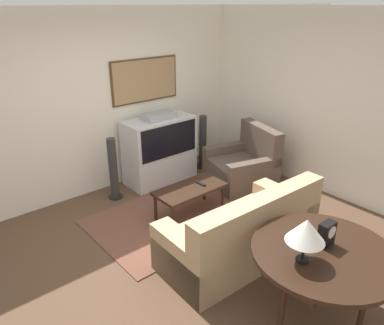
{
  "coord_description": "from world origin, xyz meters",
  "views": [
    {
      "loc": [
        -2.34,
        -2.88,
        2.75
      ],
      "look_at": [
        0.65,
        0.64,
        0.75
      ],
      "focal_mm": 35.0,
      "sensor_mm": 36.0,
      "label": 1
    }
  ],
  "objects_px": {
    "armchair": "(243,166)",
    "console_table": "(324,257)",
    "couch": "(242,235)",
    "speaker_tower_left": "(113,170)",
    "speaker_tower_right": "(203,143)",
    "table_lamp": "(306,231)",
    "tv": "(160,149)",
    "mantel_clock": "(327,234)",
    "coffee_table": "(190,191)"
  },
  "relations": [
    {
      "from": "coffee_table",
      "to": "speaker_tower_left",
      "type": "height_order",
      "value": "speaker_tower_left"
    },
    {
      "from": "table_lamp",
      "to": "mantel_clock",
      "type": "relative_size",
      "value": 1.77
    },
    {
      "from": "couch",
      "to": "mantel_clock",
      "type": "distance_m",
      "value": 1.14
    },
    {
      "from": "tv",
      "to": "console_table",
      "type": "height_order",
      "value": "tv"
    },
    {
      "from": "table_lamp",
      "to": "speaker_tower_left",
      "type": "height_order",
      "value": "table_lamp"
    },
    {
      "from": "mantel_clock",
      "to": "speaker_tower_left",
      "type": "bearing_deg",
      "value": 95.94
    },
    {
      "from": "console_table",
      "to": "tv",
      "type": "bearing_deg",
      "value": 79.25
    },
    {
      "from": "tv",
      "to": "table_lamp",
      "type": "xyz_separation_m",
      "value": [
        -0.9,
        -3.29,
        0.5
      ]
    },
    {
      "from": "armchair",
      "to": "table_lamp",
      "type": "height_order",
      "value": "table_lamp"
    },
    {
      "from": "speaker_tower_right",
      "to": "mantel_clock",
      "type": "bearing_deg",
      "value": -113.94
    },
    {
      "from": "console_table",
      "to": "speaker_tower_right",
      "type": "xyz_separation_m",
      "value": [
        1.52,
        3.29,
        -0.24
      ]
    },
    {
      "from": "console_table",
      "to": "couch",
      "type": "bearing_deg",
      "value": 83.9
    },
    {
      "from": "armchair",
      "to": "table_lamp",
      "type": "bearing_deg",
      "value": -22.31
    },
    {
      "from": "armchair",
      "to": "mantel_clock",
      "type": "xyz_separation_m",
      "value": [
        -1.5,
        -2.33,
        0.57
      ]
    },
    {
      "from": "tv",
      "to": "table_lamp",
      "type": "bearing_deg",
      "value": -105.26
    },
    {
      "from": "mantel_clock",
      "to": "speaker_tower_left",
      "type": "distance_m",
      "value": 3.28
    },
    {
      "from": "mantel_clock",
      "to": "couch",
      "type": "bearing_deg",
      "value": 88.43
    },
    {
      "from": "table_lamp",
      "to": "speaker_tower_right",
      "type": "distance_m",
      "value": 3.74
    },
    {
      "from": "table_lamp",
      "to": "speaker_tower_left",
      "type": "distance_m",
      "value": 3.29
    },
    {
      "from": "tv",
      "to": "couch",
      "type": "xyz_separation_m",
      "value": [
        -0.52,
        -2.29,
        -0.22
      ]
    },
    {
      "from": "console_table",
      "to": "speaker_tower_left",
      "type": "xyz_separation_m",
      "value": [
        -0.25,
        3.29,
        -0.24
      ]
    },
    {
      "from": "speaker_tower_right",
      "to": "table_lamp",
      "type": "bearing_deg",
      "value": -118.88
    },
    {
      "from": "couch",
      "to": "armchair",
      "type": "xyz_separation_m",
      "value": [
        1.47,
        1.33,
        -0.03
      ]
    },
    {
      "from": "console_table",
      "to": "mantel_clock",
      "type": "xyz_separation_m",
      "value": [
        0.09,
        0.05,
        0.17
      ]
    },
    {
      "from": "armchair",
      "to": "console_table",
      "type": "height_order",
      "value": "armchair"
    },
    {
      "from": "speaker_tower_right",
      "to": "console_table",
      "type": "bearing_deg",
      "value": -114.83
    },
    {
      "from": "table_lamp",
      "to": "armchair",
      "type": "bearing_deg",
      "value": 51.56
    },
    {
      "from": "tv",
      "to": "couch",
      "type": "distance_m",
      "value": 2.36
    },
    {
      "from": "table_lamp",
      "to": "mantel_clock",
      "type": "bearing_deg",
      "value": -0.19
    },
    {
      "from": "tv",
      "to": "speaker_tower_left",
      "type": "height_order",
      "value": "tv"
    },
    {
      "from": "tv",
      "to": "speaker_tower_right",
      "type": "xyz_separation_m",
      "value": [
        0.89,
        -0.06,
        -0.09
      ]
    },
    {
      "from": "tv",
      "to": "coffee_table",
      "type": "xyz_separation_m",
      "value": [
        -0.36,
        -1.19,
        -0.16
      ]
    },
    {
      "from": "couch",
      "to": "speaker_tower_right",
      "type": "height_order",
      "value": "speaker_tower_right"
    },
    {
      "from": "couch",
      "to": "speaker_tower_right",
      "type": "bearing_deg",
      "value": -120.11
    },
    {
      "from": "mantel_clock",
      "to": "speaker_tower_right",
      "type": "relative_size",
      "value": 0.24
    },
    {
      "from": "console_table",
      "to": "speaker_tower_right",
      "type": "bearing_deg",
      "value": 65.17
    },
    {
      "from": "console_table",
      "to": "table_lamp",
      "type": "bearing_deg",
      "value": 168.38
    },
    {
      "from": "speaker_tower_left",
      "to": "mantel_clock",
      "type": "bearing_deg",
      "value": -84.06
    },
    {
      "from": "mantel_clock",
      "to": "console_table",
      "type": "bearing_deg",
      "value": -148.18
    },
    {
      "from": "tv",
      "to": "couch",
      "type": "bearing_deg",
      "value": -102.85
    },
    {
      "from": "armchair",
      "to": "console_table",
      "type": "distance_m",
      "value": 2.88
    },
    {
      "from": "coffee_table",
      "to": "speaker_tower_right",
      "type": "relative_size",
      "value": 1.03
    },
    {
      "from": "mantel_clock",
      "to": "speaker_tower_right",
      "type": "xyz_separation_m",
      "value": [
        1.44,
        3.23,
        -0.42
      ]
    },
    {
      "from": "speaker_tower_left",
      "to": "console_table",
      "type": "bearing_deg",
      "value": -85.63
    },
    {
      "from": "coffee_table",
      "to": "speaker_tower_right",
      "type": "bearing_deg",
      "value": 42.3
    },
    {
      "from": "couch",
      "to": "speaker_tower_left",
      "type": "relative_size",
      "value": 1.95
    },
    {
      "from": "coffee_table",
      "to": "console_table",
      "type": "relative_size",
      "value": 0.77
    },
    {
      "from": "couch",
      "to": "speaker_tower_left",
      "type": "xyz_separation_m",
      "value": [
        -0.36,
        2.23,
        0.13
      ]
    },
    {
      "from": "speaker_tower_left",
      "to": "speaker_tower_right",
      "type": "xyz_separation_m",
      "value": [
        1.77,
        0.0,
        0.0
      ]
    },
    {
      "from": "speaker_tower_left",
      "to": "speaker_tower_right",
      "type": "distance_m",
      "value": 1.77
    }
  ]
}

